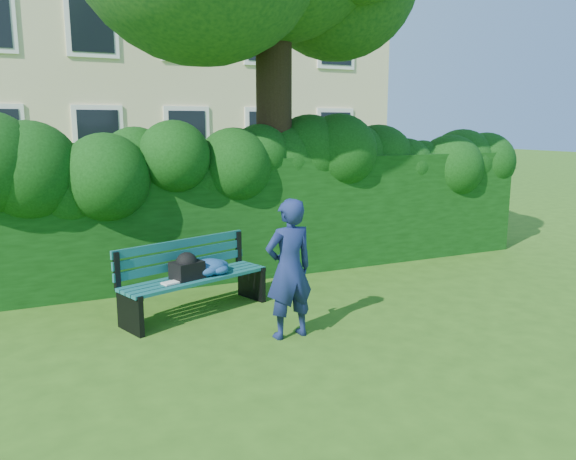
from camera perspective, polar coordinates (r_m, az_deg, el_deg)
name	(u,v)px	position (r m, az deg, el deg)	size (l,w,h in m)	color
ground	(309,314)	(6.95, 2.11, -8.56)	(80.00, 80.00, 0.00)	#315A17
apartment_building	(115,9)	(20.39, -17.19, 20.68)	(16.00, 8.08, 12.00)	beige
hedge	(244,216)	(8.69, -4.45, 1.44)	(10.00, 1.00, 1.80)	#0D330B
park_bench	(196,274)	(6.97, -9.34, -4.38)	(1.94, 1.14, 0.89)	#0F484E
man_reading	(289,269)	(6.03, 0.12, -3.98)	(0.56, 0.37, 1.53)	navy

